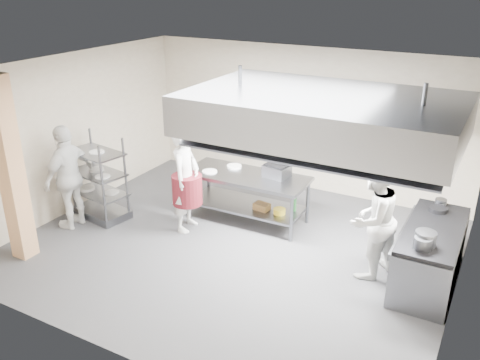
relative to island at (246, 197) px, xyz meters
The scene contains 23 objects.
floor 1.14m from the island, 73.53° to the right, with size 7.00×7.00×0.00m, color #3B3B3E.
ceiling 2.75m from the island, 73.53° to the right, with size 7.00×7.00×0.00m, color silver.
wall_back 2.28m from the island, 81.59° to the left, with size 7.00×7.00×0.00m, color #BCAD95.
wall_left 3.52m from the island, 162.67° to the right, with size 6.00×6.00×0.00m, color #BCAD95.
wall_right 4.06m from the island, 14.76° to the right, with size 6.00×6.00×0.00m, color #BCAD95.
column 4.04m from the island, 131.93° to the right, with size 0.30×0.30×3.00m, color tan.
exhaust_hood 2.59m from the island, 20.61° to the right, with size 4.00×2.50×0.60m, color gray.
hood_strip_a 1.87m from the island, 40.78° to the right, with size 1.60×0.12×0.04m, color white.
hood_strip_b 3.04m from the island, 13.52° to the right, with size 1.60×0.12×0.04m, color white.
wall_shelf 2.98m from the island, 41.28° to the left, with size 1.50×0.28×0.04m, color gray.
island is the anchor object (origin of this frame).
island_worktop 0.42m from the island, ahead, with size 2.29×0.96×0.06m, color gray.
island_undershelf 0.16m from the island, ahead, with size 2.11×0.86×0.04m, color gray.
pass_rack 2.80m from the island, 154.47° to the right, with size 1.06×0.62×1.59m, color slate, non-canonical shape.
cooking_range 3.41m from the island, ahead, with size 0.80×2.00×0.84m, color gray.
range_top 3.44m from the island, ahead, with size 0.78×1.96×0.06m, color black.
chef_head 1.24m from the island, 133.85° to the right, with size 0.70×0.46×1.92m, color silver.
chef_line 2.67m from the island, 16.21° to the right, with size 0.91×0.71×1.87m, color silver.
chef_plating 3.22m from the island, 147.27° to the right, with size 1.12×0.47×1.92m, color white.
griddle 0.79m from the island, 19.47° to the left, with size 0.44×0.34×0.22m, color slate.
wicker_basket 0.38m from the island, 12.40° to the right, with size 0.28×0.19×0.12m, color olive.
stockpot 3.55m from the island, 18.01° to the right, with size 0.29×0.29×0.20m, color gray.
plate_stack 2.78m from the island, 154.47° to the right, with size 0.28×0.28×0.05m, color white.
Camera 1 is at (3.74, -6.62, 4.37)m, focal length 38.00 mm.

